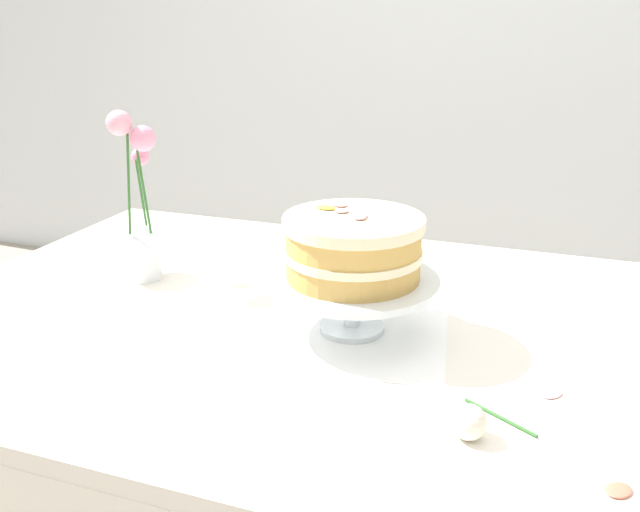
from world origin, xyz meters
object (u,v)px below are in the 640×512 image
cake_stand (353,287)px  fallen_rose (470,422)px  flower_vase (140,222)px  dining_table (294,366)px  layer_cake (353,247)px

cake_stand → fallen_rose: size_ratio=2.57×
flower_vase → dining_table: bearing=-13.3°
flower_vase → fallen_rose: bearing=-25.6°
dining_table → flower_vase: size_ratio=4.07×
fallen_rose → layer_cake: bearing=133.7°
cake_stand → fallen_rose: (0.23, -0.24, -0.06)m
flower_vase → cake_stand: bearing=-11.4°
cake_stand → layer_cake: size_ratio=1.25×
layer_cake → cake_stand: bearing=-39.5°
dining_table → fallen_rose: size_ratio=12.42×
cake_stand → layer_cake: (-0.00, 0.00, 0.07)m
flower_vase → fallen_rose: flower_vase is taller
cake_stand → dining_table: bearing=174.8°
dining_table → cake_stand: 0.21m
cake_stand → layer_cake: bearing=140.5°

